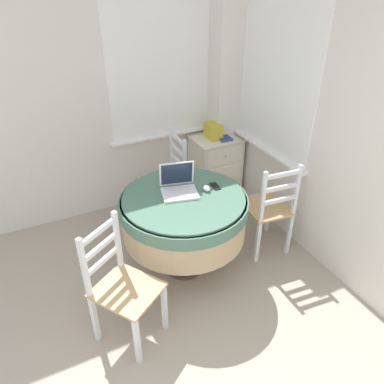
{
  "coord_description": "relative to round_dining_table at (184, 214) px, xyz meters",
  "views": [
    {
      "loc": [
        -0.14,
        -0.5,
        2.41
      ],
      "look_at": [
        1.08,
        1.99,
        0.69
      ],
      "focal_mm": 35.0,
      "sensor_mm": 36.0,
      "label": 1
    }
  ],
  "objects": [
    {
      "name": "corner_room_shell",
      "position": [
        0.29,
        0.13,
        0.68
      ],
      "size": [
        4.36,
        4.96,
        2.55
      ],
      "color": "silver",
      "rests_on": "ground_plane"
    },
    {
      "name": "round_dining_table",
      "position": [
        0.0,
        0.0,
        0.0
      ],
      "size": [
        1.07,
        1.07,
        0.76
      ],
      "color": "#4C3D2D",
      "rests_on": "ground_plane"
    },
    {
      "name": "laptop",
      "position": [
        -0.0,
        0.09,
        0.22
      ],
      "size": [
        0.34,
        0.32,
        0.24
      ],
      "color": "white",
      "rests_on": "round_dining_table"
    },
    {
      "name": "computer_mouse",
      "position": [
        0.21,
        0.0,
        0.19
      ],
      "size": [
        0.05,
        0.08,
        0.04
      ],
      "color": "white",
      "rests_on": "round_dining_table"
    },
    {
      "name": "cell_phone",
      "position": [
        0.31,
        0.03,
        0.17
      ],
      "size": [
        0.06,
        0.13,
        0.01
      ],
      "color": "black",
      "rests_on": "round_dining_table"
    },
    {
      "name": "dining_chair_near_back_window",
      "position": [
        0.17,
        0.81,
        -0.14
      ],
      "size": [
        0.44,
        0.4,
        0.95
      ],
      "color": "tan",
      "rests_on": "ground_plane"
    },
    {
      "name": "dining_chair_near_right_window",
      "position": [
        0.81,
        -0.1,
        -0.14
      ],
      "size": [
        0.42,
        0.46,
        0.95
      ],
      "color": "tan",
      "rests_on": "ground_plane"
    },
    {
      "name": "dining_chair_camera_near",
      "position": [
        -0.69,
        -0.44,
        -0.14
      ],
      "size": [
        0.56,
        0.57,
        0.95
      ],
      "color": "tan",
      "rests_on": "ground_plane"
    },
    {
      "name": "corner_cabinet",
      "position": [
        0.87,
        1.01,
        -0.23
      ],
      "size": [
        0.53,
        0.46,
        0.73
      ],
      "color": "silver",
      "rests_on": "ground_plane"
    },
    {
      "name": "storage_box",
      "position": [
        0.84,
        1.01,
        0.21
      ],
      "size": [
        0.14,
        0.2,
        0.17
      ],
      "color": "gold",
      "rests_on": "corner_cabinet"
    },
    {
      "name": "book_on_cabinet",
      "position": [
        0.93,
        0.94,
        0.14
      ],
      "size": [
        0.13,
        0.19,
        0.02
      ],
      "color": "#33478C",
      "rests_on": "corner_cabinet"
    }
  ]
}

